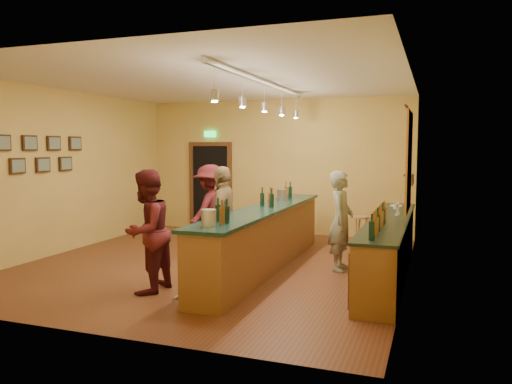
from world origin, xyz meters
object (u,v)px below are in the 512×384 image
(back_counter, at_px, (389,247))
(bar_stool, at_px, (361,223))
(bartender, at_px, (341,221))
(customer_a, at_px, (147,231))
(tasting_bar, at_px, (264,234))
(customer_c, at_px, (211,210))
(customer_b, at_px, (223,220))

(back_counter, xyz_separation_m, bar_stool, (-0.73, 2.02, 0.04))
(back_counter, xyz_separation_m, bartender, (-0.80, 0.16, 0.36))
(customer_a, bearing_deg, tasting_bar, 150.55)
(tasting_bar, height_order, customer_c, customer_c)
(bartender, bearing_deg, customer_b, 115.00)
(customer_c, xyz_separation_m, bar_stool, (2.65, 1.51, -0.34))
(tasting_bar, relative_size, customer_c, 2.92)
(back_counter, bearing_deg, customer_a, -147.13)
(bar_stool, bearing_deg, bartender, -92.24)
(back_counter, relative_size, bar_stool, 6.73)
(back_counter, xyz_separation_m, tasting_bar, (-2.06, -0.18, 0.12))
(bartender, height_order, customer_a, customer_a)
(back_counter, relative_size, customer_b, 2.57)
(bar_stool, bearing_deg, tasting_bar, -121.07)
(back_counter, height_order, customer_a, customer_a)
(bartender, bearing_deg, customer_c, 82.67)
(back_counter, height_order, bartender, bartender)
(bartender, bearing_deg, tasting_bar, 105.78)
(bartender, bearing_deg, customer_a, 133.49)
(customer_a, xyz_separation_m, bar_stool, (2.46, 4.08, -0.35))
(bartender, xyz_separation_m, customer_a, (-2.38, -2.22, 0.04))
(customer_a, bearing_deg, customer_c, -174.14)
(customer_a, height_order, customer_c, customer_a)
(back_counter, bearing_deg, tasting_bar, -174.97)
(tasting_bar, distance_m, bartender, 1.32)
(customer_a, bearing_deg, back_counter, 124.44)
(customer_b, bearing_deg, tasting_bar, 120.02)
(back_counter, bearing_deg, bartender, 168.65)
(customer_a, xyz_separation_m, customer_c, (-0.19, 2.58, -0.01))
(bartender, distance_m, bar_stool, 1.89)
(customer_b, relative_size, bar_stool, 2.62)
(back_counter, height_order, bar_stool, back_counter)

